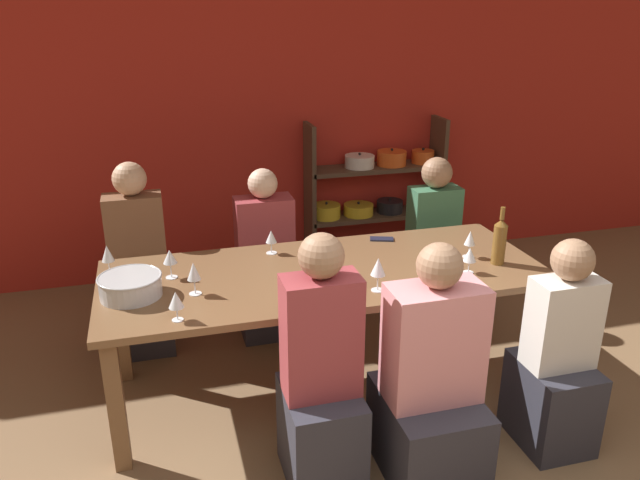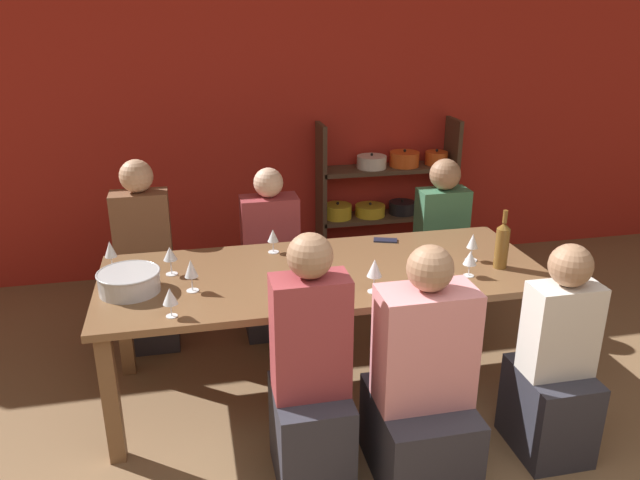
# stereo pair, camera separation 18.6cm
# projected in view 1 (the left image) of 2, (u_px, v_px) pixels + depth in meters

# --- Properties ---
(wall_back_red) EXTENTS (8.80, 0.06, 2.70)m
(wall_back_red) POSITION_uv_depth(u_px,v_px,m) (274.00, 113.00, 5.17)
(wall_back_red) COLOR red
(wall_back_red) RESTS_ON ground_plane
(shelf_unit) EXTENTS (1.20, 0.30, 1.28)m
(shelf_unit) POSITION_uv_depth(u_px,v_px,m) (374.00, 206.00, 5.49)
(shelf_unit) COLOR #4C3828
(shelf_unit) RESTS_ON ground_plane
(dining_table) EXTENTS (2.51, 0.99, 0.77)m
(dining_table) POSITION_uv_depth(u_px,v_px,m) (325.00, 283.00, 3.59)
(dining_table) COLOR brown
(dining_table) RESTS_ON ground_plane
(mixing_bowl) EXTENTS (0.33, 0.33, 0.12)m
(mixing_bowl) POSITION_uv_depth(u_px,v_px,m) (130.00, 285.00, 3.23)
(mixing_bowl) COLOR #B7BABC
(mixing_bowl) RESTS_ON dining_table
(wine_bottle_green) EXTENTS (0.08, 0.08, 0.35)m
(wine_bottle_green) POSITION_uv_depth(u_px,v_px,m) (500.00, 241.00, 3.61)
(wine_bottle_green) COLOR brown
(wine_bottle_green) RESTS_ON dining_table
(wine_glass_red_a) EXTENTS (0.07, 0.07, 0.15)m
(wine_glass_red_a) POSITION_uv_depth(u_px,v_px,m) (176.00, 301.00, 2.96)
(wine_glass_red_a) COLOR white
(wine_glass_red_a) RESTS_ON dining_table
(wine_glass_red_b) EXTENTS (0.07, 0.07, 0.15)m
(wine_glass_red_b) POSITION_uv_depth(u_px,v_px,m) (271.00, 237.00, 3.77)
(wine_glass_red_b) COLOR white
(wine_glass_red_b) RESTS_ON dining_table
(wine_glass_empty_a) EXTENTS (0.08, 0.08, 0.19)m
(wine_glass_empty_a) POSITION_uv_depth(u_px,v_px,m) (378.00, 267.00, 3.27)
(wine_glass_empty_a) COLOR white
(wine_glass_empty_a) RESTS_ON dining_table
(wine_glass_red_c) EXTENTS (0.08, 0.08, 0.15)m
(wine_glass_red_c) POSITION_uv_depth(u_px,v_px,m) (470.00, 255.00, 3.50)
(wine_glass_red_c) COLOR white
(wine_glass_red_c) RESTS_ON dining_table
(wine_glass_red_d) EXTENTS (0.07, 0.07, 0.14)m
(wine_glass_red_d) POSITION_uv_depth(u_px,v_px,m) (315.00, 273.00, 3.28)
(wine_glass_red_d) COLOR white
(wine_glass_red_d) RESTS_ON dining_table
(wine_glass_red_e) EXTENTS (0.07, 0.07, 0.17)m
(wine_glass_red_e) POSITION_uv_depth(u_px,v_px,m) (107.00, 254.00, 3.49)
(wine_glass_red_e) COLOR white
(wine_glass_red_e) RESTS_ON dining_table
(wine_glass_empty_b) EXTENTS (0.07, 0.07, 0.17)m
(wine_glass_empty_b) POSITION_uv_depth(u_px,v_px,m) (470.00, 239.00, 3.71)
(wine_glass_empty_b) COLOR white
(wine_glass_empty_b) RESTS_ON dining_table
(wine_glass_white_a) EXTENTS (0.07, 0.07, 0.18)m
(wine_glass_white_a) POSITION_uv_depth(u_px,v_px,m) (194.00, 272.00, 3.23)
(wine_glass_white_a) COLOR white
(wine_glass_white_a) RESTS_ON dining_table
(wine_glass_empty_c) EXTENTS (0.08, 0.08, 0.17)m
(wine_glass_empty_c) POSITION_uv_depth(u_px,v_px,m) (170.00, 257.00, 3.42)
(wine_glass_empty_c) COLOR white
(wine_glass_empty_c) RESTS_ON dining_table
(cell_phone) EXTENTS (0.16, 0.12, 0.01)m
(cell_phone) POSITION_uv_depth(u_px,v_px,m) (382.00, 239.00, 4.02)
(cell_phone) COLOR #1E2338
(cell_phone) RESTS_ON dining_table
(person_near_a) EXTENTS (0.45, 0.56, 1.22)m
(person_near_a) POSITION_uv_depth(u_px,v_px,m) (430.00, 395.00, 3.00)
(person_near_a) COLOR #2D2D38
(person_near_a) RESTS_ON ground_plane
(person_far_a) EXTENTS (0.37, 0.46, 1.28)m
(person_far_a) POSITION_uv_depth(u_px,v_px,m) (141.00, 280.00, 4.14)
(person_far_a) COLOR #2D2D38
(person_far_a) RESTS_ON ground_plane
(person_near_b) EXTENTS (0.35, 0.44, 1.29)m
(person_near_b) POSITION_uv_depth(u_px,v_px,m) (321.00, 393.00, 2.93)
(person_near_b) COLOR #2D2D38
(person_near_b) RESTS_ON ground_plane
(person_far_b) EXTENTS (0.36, 0.45, 1.19)m
(person_far_b) POSITION_uv_depth(u_px,v_px,m) (431.00, 255.00, 4.62)
(person_far_b) COLOR #2D2D38
(person_far_b) RESTS_ON ground_plane
(person_near_c) EXTENTS (0.34, 0.43, 1.15)m
(person_near_c) POSITION_uv_depth(u_px,v_px,m) (556.00, 369.00, 3.21)
(person_near_c) COLOR #2D2D38
(person_near_c) RESTS_ON ground_plane
(person_far_c) EXTENTS (0.39, 0.49, 1.18)m
(person_far_c) POSITION_uv_depth(u_px,v_px,m) (266.00, 272.00, 4.38)
(person_far_c) COLOR #2D2D38
(person_far_c) RESTS_ON ground_plane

